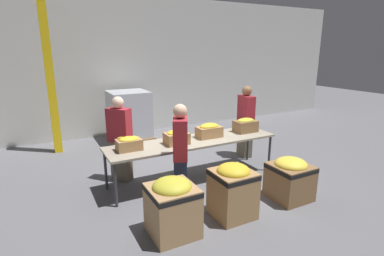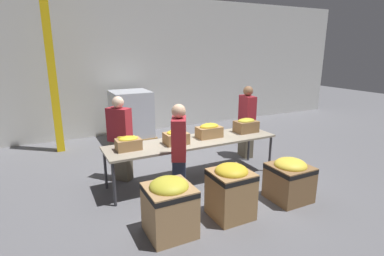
# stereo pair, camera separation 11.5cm
# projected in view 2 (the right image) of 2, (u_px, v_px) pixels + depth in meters

# --- Properties ---
(ground_plane) EXTENTS (30.00, 30.00, 0.00)m
(ground_plane) POSITION_uv_depth(u_px,v_px,m) (193.00, 179.00, 5.94)
(ground_plane) COLOR slate
(wall_back) EXTENTS (16.00, 0.08, 4.00)m
(wall_back) POSITION_uv_depth(u_px,v_px,m) (132.00, 66.00, 8.87)
(wall_back) COLOR silver
(wall_back) RESTS_ON ground_plane
(sorting_table) EXTENTS (3.35, 0.84, 0.80)m
(sorting_table) POSITION_uv_depth(u_px,v_px,m) (193.00, 143.00, 5.74)
(sorting_table) COLOR #9E937F
(sorting_table) RESTS_ON ground_plane
(banana_box_0) EXTENTS (0.42, 0.28, 0.25)m
(banana_box_0) POSITION_uv_depth(u_px,v_px,m) (128.00, 143.00, 5.18)
(banana_box_0) COLOR #A37A4C
(banana_box_0) RESTS_ON sorting_table
(banana_box_1) EXTENTS (0.42, 0.32, 0.28)m
(banana_box_1) POSITION_uv_depth(u_px,v_px,m) (176.00, 137.00, 5.51)
(banana_box_1) COLOR #A37A4C
(banana_box_1) RESTS_ON sorting_table
(banana_box_2) EXTENTS (0.50, 0.31, 0.29)m
(banana_box_2) POSITION_uv_depth(u_px,v_px,m) (209.00, 130.00, 5.90)
(banana_box_2) COLOR #A37A4C
(banana_box_2) RESTS_ON sorting_table
(banana_box_3) EXTENTS (0.47, 0.31, 0.30)m
(banana_box_3) POSITION_uv_depth(u_px,v_px,m) (246.00, 125.00, 6.28)
(banana_box_3) COLOR olive
(banana_box_3) RESTS_ON sorting_table
(volunteer_0) EXTENTS (0.29, 0.48, 1.69)m
(volunteer_0) POSITION_uv_depth(u_px,v_px,m) (247.00, 122.00, 7.00)
(volunteer_0) COLOR #6B604C
(volunteer_0) RESTS_ON ground_plane
(volunteer_1) EXTENTS (0.40, 0.50, 1.68)m
(volunteer_1) POSITION_uv_depth(u_px,v_px,m) (179.00, 155.00, 4.84)
(volunteer_1) COLOR #2D3856
(volunteer_1) RESTS_ON ground_plane
(volunteer_2) EXTENTS (0.46, 0.48, 1.65)m
(volunteer_2) POSITION_uv_depth(u_px,v_px,m) (120.00, 139.00, 5.74)
(volunteer_2) COLOR #6B604C
(volunteer_2) RESTS_ON ground_plane
(donation_bin_0) EXTENTS (0.63, 0.63, 0.83)m
(donation_bin_0) POSITION_uv_depth(u_px,v_px,m) (169.00, 205.00, 4.09)
(donation_bin_0) COLOR tan
(donation_bin_0) RESTS_ON ground_plane
(donation_bin_1) EXTENTS (0.59, 0.59, 0.85)m
(donation_bin_1) POSITION_uv_depth(u_px,v_px,m) (231.00, 189.00, 4.53)
(donation_bin_1) COLOR #A37A4C
(donation_bin_1) RESTS_ON ground_plane
(donation_bin_2) EXTENTS (0.63, 0.63, 0.73)m
(donation_bin_2) POSITION_uv_depth(u_px,v_px,m) (289.00, 178.00, 5.06)
(donation_bin_2) COLOR olive
(donation_bin_2) RESTS_ON ground_plane
(support_pillar) EXTENTS (0.18, 0.18, 4.00)m
(support_pillar) POSITION_uv_depth(u_px,v_px,m) (52.00, 71.00, 7.08)
(support_pillar) COLOR yellow
(support_pillar) RESTS_ON ground_plane
(pallet_stack_0) EXTENTS (1.12, 1.12, 1.38)m
(pallet_stack_0) POSITION_uv_depth(u_px,v_px,m) (131.00, 116.00, 8.34)
(pallet_stack_0) COLOR olive
(pallet_stack_0) RESTS_ON ground_plane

